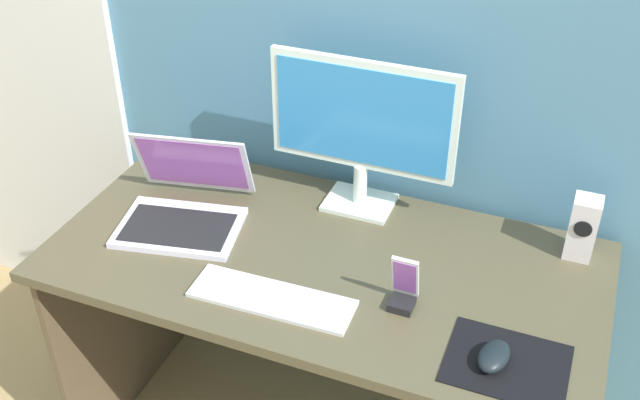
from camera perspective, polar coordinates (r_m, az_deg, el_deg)
wall_back at (r=1.91m, az=4.59°, el=14.68°), size 6.00×0.04×2.50m
door_left at (r=2.58m, az=-22.97°, el=11.70°), size 0.82×0.02×2.02m
desk at (r=1.95m, az=0.25°, el=-7.91°), size 1.35×0.66×0.73m
monitor at (r=1.91m, az=3.19°, el=5.54°), size 0.49×0.14×0.42m
speaker_right at (r=1.92m, az=19.20°, el=-1.99°), size 0.07×0.07×0.16m
laptop at (r=1.99m, az=-10.20°, el=-0.41°), size 0.36×0.35×0.21m
keyboard_external at (r=1.74m, az=-3.65°, el=-7.42°), size 0.38×0.13×0.01m
mousepad at (r=1.64m, az=13.90°, el=-11.88°), size 0.25×0.20×0.00m
mouse at (r=1.62m, az=12.98°, el=-11.41°), size 0.08×0.11×0.04m
phone_in_dock at (r=1.70m, az=6.32°, el=-6.69°), size 0.06×0.06×0.14m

